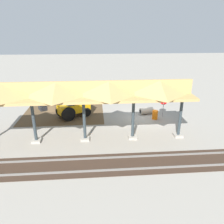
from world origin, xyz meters
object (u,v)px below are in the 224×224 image
object	(u,v)px
stop_sign	(164,103)
concrete_pipe	(146,111)
traffic_barrel	(155,115)
backhoe	(72,105)

from	to	relation	value
stop_sign	concrete_pipe	size ratio (longest dim) A/B	1.45
concrete_pipe	traffic_barrel	size ratio (longest dim) A/B	1.61
stop_sign	traffic_barrel	world-z (taller)	stop_sign
stop_sign	concrete_pipe	bearing A→B (deg)	-32.10
stop_sign	concrete_pipe	xyz separation A→B (m)	(1.49, -0.94, -1.14)
stop_sign	traffic_barrel	bearing A→B (deg)	26.54
concrete_pipe	traffic_barrel	bearing A→B (deg)	111.65
backhoe	concrete_pipe	bearing A→B (deg)	-178.76
stop_sign	backhoe	xyz separation A→B (m)	(9.17, -0.77, -0.23)
backhoe	traffic_barrel	xyz separation A→B (m)	(-8.24, 1.24, -0.82)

